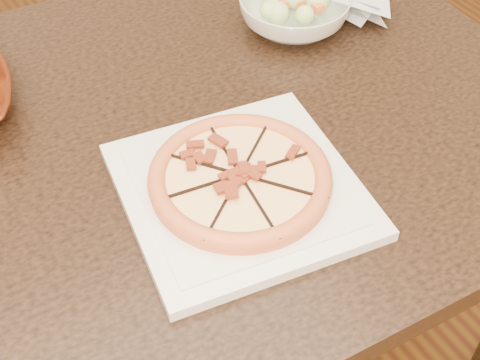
{
  "coord_description": "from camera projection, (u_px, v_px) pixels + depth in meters",
  "views": [
    {
      "loc": [
        -0.17,
        -0.63,
        1.44
      ],
      "look_at": [
        0.16,
        -0.08,
        0.78
      ],
      "focal_mm": 50.0,
      "sensor_mm": 36.0,
      "label": 1
    }
  ],
  "objects": [
    {
      "name": "dining_table",
      "position": [
        127.0,
        192.0,
        1.08
      ],
      "size": [
        1.46,
        0.97,
        0.75
      ],
      "color": "#322016",
      "rests_on": "floor"
    },
    {
      "name": "plate",
      "position": [
        240.0,
        190.0,
        0.93
      ],
      "size": [
        0.36,
        0.36,
        0.02
      ],
      "color": "silver",
      "rests_on": "dining_table"
    },
    {
      "name": "pizza",
      "position": [
        240.0,
        178.0,
        0.91
      ],
      "size": [
        0.25,
        0.25,
        0.03
      ],
      "color": "#CA5D2D",
      "rests_on": "plate"
    },
    {
      "name": "salad_bowl",
      "position": [
        294.0,
        13.0,
        1.21
      ],
      "size": [
        0.22,
        0.22,
        0.06
      ],
      "primitive_type": "imported",
      "rotation": [
        0.0,
        0.0,
        0.12
      ],
      "color": "silver",
      "rests_on": "dining_table"
    }
  ]
}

